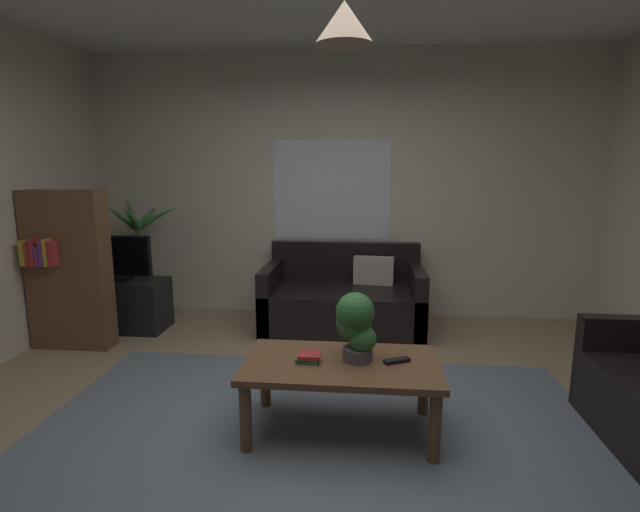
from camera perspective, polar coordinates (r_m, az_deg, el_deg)
The scene contains 15 objects.
floor at distance 3.07m, azimuth -0.59°, elevation -20.97°, with size 5.37×5.01×0.02m, color #9E8466.
rug at distance 2.89m, azimuth -1.06°, elevation -22.79°, with size 3.49×2.75×0.01m, color slate.
wall_back at distance 5.14m, azimuth 2.48°, elevation 8.32°, with size 5.49×0.06×2.78m, color beige.
window_pane at distance 5.12m, azimuth 1.39°, elevation 7.87°, with size 1.23×0.01×1.05m, color white.
couch_under_window at distance 4.78m, azimuth 2.85°, elevation -5.46°, with size 1.55×0.90×0.82m.
coffee_table at distance 2.95m, azimuth 2.55°, elevation -13.67°, with size 1.17×0.65×0.45m.
book_on_table_0 at distance 2.91m, azimuth -1.49°, elevation -12.20°, with size 0.13×0.10×0.03m, color #387247.
book_on_table_1 at distance 2.90m, azimuth -1.28°, elevation -11.76°, with size 0.13×0.11×0.02m, color #B22D2D.
remote_on_table_0 at distance 2.94m, azimuth 9.15°, elevation -12.22°, with size 0.05×0.16×0.02m, color black.
potted_plant_on_table at distance 2.88m, azimuth 4.32°, elevation -8.07°, with size 0.25×0.24×0.42m.
tv_stand at distance 5.16m, azimuth -22.68°, elevation -5.36°, with size 0.90×0.44×0.50m, color black.
tv at distance 5.03m, azimuth -23.18°, elevation -0.20°, with size 0.70×0.16×0.45m.
potted_palm_corner at distance 5.50m, azimuth -20.59°, elevation -1.02°, with size 0.78×0.82×1.31m.
bookshelf_corner at distance 4.74m, azimuth -27.88°, elevation -1.45°, with size 0.70×0.31×1.40m.
pendant_lamp at distance 2.79m, azimuth 2.92°, elevation 26.07°, with size 0.31×0.31×0.55m.
Camera 1 is at (0.29, -2.60, 1.60)m, focal length 26.82 mm.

